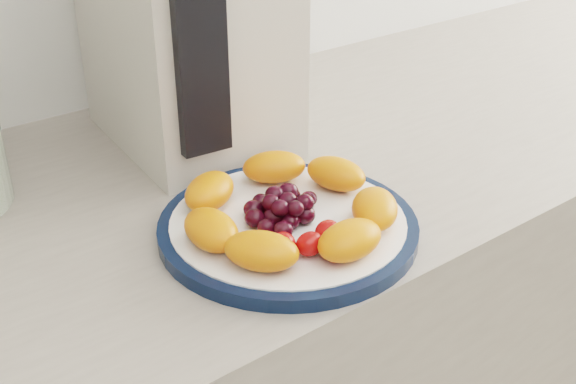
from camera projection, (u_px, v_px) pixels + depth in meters
plate_rim at (288, 227)px, 0.76m from camera, size 0.27×0.27×0.01m
plate_face at (288, 226)px, 0.76m from camera, size 0.25×0.25×0.02m
appliance_body at (185, 12)px, 0.90m from camera, size 0.22×0.29×0.34m
appliance_panel at (200, 43)px, 0.77m from camera, size 0.06×0.02×0.25m
fruit_plate at (289, 209)px, 0.75m from camera, size 0.24×0.23×0.03m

